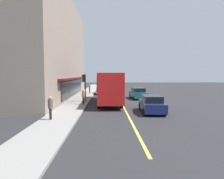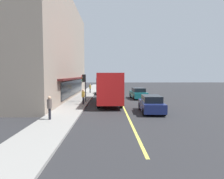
{
  "view_description": "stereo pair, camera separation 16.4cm",
  "coord_description": "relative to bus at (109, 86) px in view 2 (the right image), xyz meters",
  "views": [
    {
      "loc": [
        -25.81,
        1.73,
        3.34
      ],
      "look_at": [
        -2.1,
        1.13,
        1.6
      ],
      "focal_mm": 32.8,
      "sensor_mm": 36.0,
      "label": 1
    },
    {
      "loc": [
        -25.81,
        1.56,
        3.34
      ],
      "look_at": [
        -2.1,
        1.13,
        1.6
      ],
      "focal_mm": 32.8,
      "sensor_mm": 36.0,
      "label": 2
    }
  ],
  "objects": [
    {
      "name": "pedestrian_waiting",
      "position": [
        -1.92,
        2.75,
        -0.88
      ],
      "size": [
        0.34,
        0.34,
        1.6
      ],
      "color": "black",
      "rests_on": "sidewalk"
    },
    {
      "name": "sidewalk",
      "position": [
        2.06,
        3.7,
        -1.91
      ],
      "size": [
        80.0,
        2.69,
        0.15
      ],
      "primitive_type": "cube",
      "color": "gray",
      "rests_on": "ground"
    },
    {
      "name": "car_teal",
      "position": [
        4.22,
        -4.07,
        -1.24
      ],
      "size": [
        4.39,
        2.05,
        1.52
      ],
      "color": "#14666B",
      "rests_on": "ground"
    },
    {
      "name": "car_silver",
      "position": [
        11.19,
        1.14,
        -1.24
      ],
      "size": [
        4.34,
        1.93,
        1.52
      ],
      "color": "#B7BABF",
      "rests_on": "ground"
    },
    {
      "name": "bus",
      "position": [
        0.0,
        0.0,
        0.0
      ],
      "size": [
        11.19,
        2.81,
        3.5
      ],
      "color": "red",
      "rests_on": "ground"
    },
    {
      "name": "car_navy",
      "position": [
        -6.04,
        -3.71,
        -1.24
      ],
      "size": [
        4.37,
        1.99,
        1.52
      ],
      "color": "navy",
      "rests_on": "ground"
    },
    {
      "name": "traffic_light",
      "position": [
        0.32,
        2.91,
        0.55
      ],
      "size": [
        0.3,
        0.52,
        3.2
      ],
      "color": "#2D2D33",
      "rests_on": "sidewalk"
    },
    {
      "name": "lane_centre_stripe",
      "position": [
        2.06,
        -1.5,
        -1.98
      ],
      "size": [
        36.0,
        0.16,
        0.01
      ],
      "primitive_type": "cube",
      "color": "#D8D14C",
      "rests_on": "ground"
    },
    {
      "name": "storefront_building",
      "position": [
        5.71,
        9.78,
        4.92
      ],
      "size": [
        27.16,
        10.1,
        13.82
      ],
      "color": "gray",
      "rests_on": "ground"
    },
    {
      "name": "ground",
      "position": [
        2.06,
        -1.5,
        -1.99
      ],
      "size": [
        120.0,
        120.0,
        0.0
      ],
      "primitive_type": "plane",
      "color": "#28282B"
    },
    {
      "name": "pedestrian_mid_block",
      "position": [
        -9.34,
        4.23,
        -0.83
      ],
      "size": [
        0.34,
        0.34,
        1.67
      ],
      "color": "black",
      "rests_on": "sidewalk"
    },
    {
      "name": "pedestrian_at_corner",
      "position": [
        11.74,
        3.22,
        -0.91
      ],
      "size": [
        0.34,
        0.34,
        1.55
      ],
      "color": "black",
      "rests_on": "sidewalk"
    }
  ]
}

